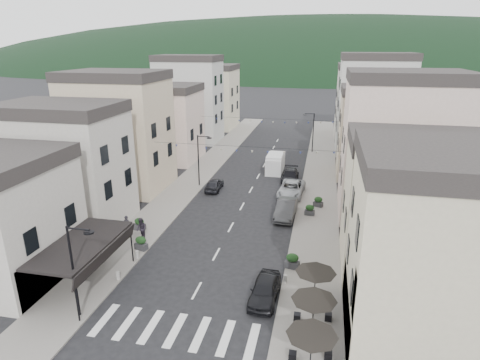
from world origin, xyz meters
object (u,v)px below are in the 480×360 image
object	(u,v)px
parked_car_d	(290,176)
delivery_van	(275,163)
pedestrian_b	(141,229)
parked_car_c	(291,189)
parked_car_e	(214,184)
parked_car_b	(286,209)
parked_car_a	(265,290)
pedestrian_a	(127,226)

from	to	relation	value
parked_car_d	delivery_van	xyz separation A→B (m)	(-2.25, 3.69, 0.47)
parked_car_d	pedestrian_b	distance (m)	20.83
parked_car_c	parked_car_e	xyz separation A→B (m)	(-8.64, -0.01, -0.10)
parked_car_d	delivery_van	distance (m)	4.34
parked_car_c	parked_car_e	distance (m)	8.64
parked_car_b	pedestrian_b	size ratio (longest dim) A/B	2.58
delivery_van	parked_car_a	bearing A→B (deg)	-84.23
parked_car_e	delivery_van	distance (m)	10.21
parked_car_b	parked_car_c	xyz separation A→B (m)	(0.00, 5.76, -0.05)
pedestrian_a	parked_car_b	bearing A→B (deg)	29.03
parked_car_b	parked_car_d	size ratio (longest dim) A/B	1.02
parked_car_c	parked_car_b	bearing A→B (deg)	-86.17
parked_car_c	pedestrian_a	xyz separation A→B (m)	(-12.87, -12.64, 0.22)
parked_car_e	pedestrian_a	xyz separation A→B (m)	(-4.23, -12.62, 0.32)
parked_car_a	parked_car_b	size ratio (longest dim) A/B	0.86
parked_car_b	parked_car_c	size ratio (longest dim) A/B	0.89
parked_car_b	pedestrian_b	world-z (taller)	pedestrian_b
parked_car_a	parked_car_e	world-z (taller)	parked_car_a
parked_car_b	pedestrian_b	xyz separation A→B (m)	(-11.27, -7.44, 0.26)
parked_car_a	pedestrian_a	size ratio (longest dim) A/B	2.44
parked_car_e	delivery_van	xyz separation A→B (m)	(5.84, 8.36, 0.51)
parked_car_e	pedestrian_a	bearing A→B (deg)	69.68
parked_car_d	parked_car_c	bearing A→B (deg)	-84.76
parked_car_e	pedestrian_a	world-z (taller)	pedestrian_a
parked_car_a	parked_car_c	distance (m)	19.13
parked_car_d	parked_car_e	size ratio (longest dim) A/B	1.24
parked_car_a	pedestrian_b	size ratio (longest dim) A/B	2.21
delivery_van	pedestrian_a	bearing A→B (deg)	-115.70
pedestrian_a	pedestrian_b	xyz separation A→B (m)	(1.61, -0.57, 0.09)
pedestrian_b	parked_car_b	bearing A→B (deg)	70.23
pedestrian_b	parked_car_e	bearing A→B (deg)	115.53
parked_car_b	pedestrian_a	bearing A→B (deg)	-149.54
parked_car_b	parked_car_d	world-z (taller)	parked_car_b
parked_car_d	pedestrian_b	size ratio (longest dim) A/B	2.53
parked_car_d	delivery_van	bearing A→B (deg)	119.82
parked_car_d	pedestrian_b	bearing A→B (deg)	-122.49
pedestrian_b	pedestrian_a	bearing A→B (deg)	-162.71
delivery_van	pedestrian_a	world-z (taller)	delivery_van
parked_car_a	pedestrian_b	xyz separation A→B (m)	(-11.27, 5.92, 0.36)
delivery_van	parked_car_c	bearing A→B (deg)	-71.50
parked_car_e	pedestrian_b	bearing A→B (deg)	76.96
parked_car_b	pedestrian_b	bearing A→B (deg)	-144.19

